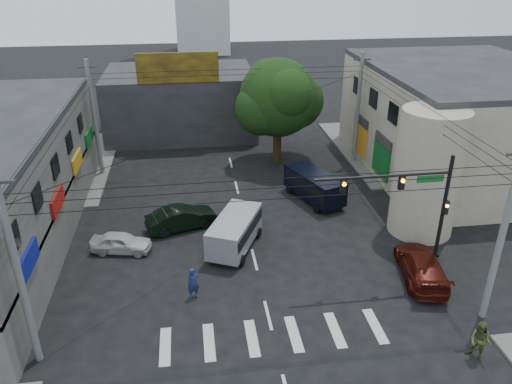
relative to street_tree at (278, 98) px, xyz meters
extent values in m
plane|color=black|center=(-4.00, -17.00, -5.47)|extent=(160.00, 160.00, 0.00)
cube|color=#514F4C|center=(-22.00, 1.00, -5.40)|extent=(16.00, 16.00, 0.15)
cube|color=#514F4C|center=(14.00, 1.00, -5.40)|extent=(16.00, 16.00, 0.15)
cube|color=gray|center=(14.00, -4.00, -1.47)|extent=(14.00, 18.00, 8.00)
cylinder|color=gray|center=(7.00, -13.00, -1.47)|extent=(4.00, 4.00, 8.00)
cube|color=#232326|center=(-8.00, 9.00, -2.47)|extent=(14.00, 10.00, 6.00)
cube|color=olive|center=(-8.00, 4.10, 1.83)|extent=(7.00, 0.30, 2.60)
cylinder|color=black|center=(0.00, 0.00, -3.27)|extent=(0.70, 0.70, 4.40)
sphere|color=black|center=(0.00, 0.00, 0.03)|extent=(6.40, 6.40, 6.40)
cylinder|color=black|center=(5.50, -18.00, -1.87)|extent=(0.20, 0.20, 7.20)
cylinder|color=black|center=(2.00, -18.00, 0.83)|extent=(7.00, 0.14, 0.14)
cube|color=black|center=(3.00, -18.00, 0.43)|extent=(0.28, 0.22, 0.75)
cube|color=black|center=(0.00, -18.00, 0.43)|extent=(0.28, 0.22, 0.75)
sphere|color=orange|center=(3.00, -18.14, 0.58)|extent=(0.20, 0.20, 0.20)
sphere|color=orange|center=(0.00, -18.14, 0.58)|extent=(0.20, 0.20, 0.20)
cube|color=#0C571F|center=(4.50, -18.00, 0.53)|extent=(1.40, 0.06, 0.35)
cylinder|color=#59595B|center=(-14.50, -21.50, -0.87)|extent=(0.32, 0.32, 9.20)
cylinder|color=#59595B|center=(6.50, -21.50, -0.87)|extent=(0.32, 0.32, 9.20)
cylinder|color=#59595B|center=(-14.50, -1.00, -0.87)|extent=(0.32, 0.32, 9.20)
cylinder|color=#59595B|center=(6.50, -1.00, -0.87)|extent=(0.32, 0.32, 9.20)
imported|color=black|center=(-8.16, -10.68, -4.72)|extent=(4.28, 5.49, 1.50)
imported|color=beige|center=(-11.77, -13.00, -4.86)|extent=(2.80, 4.13, 1.22)
imported|color=#3D0E08|center=(4.83, -17.98, -4.71)|extent=(4.05, 6.04, 1.53)
imported|color=navy|center=(-7.59, -18.04, -4.61)|extent=(0.80, 0.67, 1.73)
imported|color=#424821|center=(4.67, -24.13, -4.50)|extent=(1.63, 1.62, 1.94)
camera|label=1|loc=(-7.29, -39.32, 10.79)|focal=35.00mm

